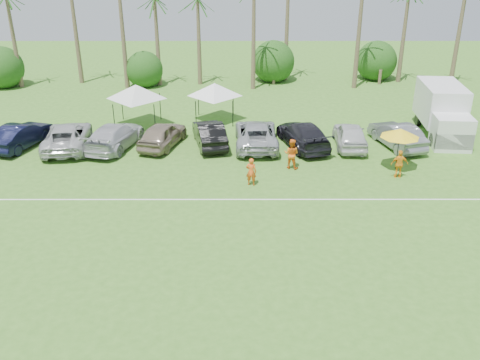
{
  "coord_description": "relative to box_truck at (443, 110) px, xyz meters",
  "views": [
    {
      "loc": [
        2.79,
        -11.6,
        13.08
      ],
      "look_at": [
        2.81,
        13.06,
        1.6
      ],
      "focal_mm": 40.0,
      "sensor_mm": 36.0,
      "label": 1
    }
  ],
  "objects": [
    {
      "name": "field_lines",
      "position": [
        -16.92,
        -16.0,
        -1.84
      ],
      "size": [
        80.0,
        12.1,
        0.01
      ],
      "color": "white",
      "rests_on": "ground"
    },
    {
      "name": "palm_tree_4",
      "position": [
        -20.92,
        14.0,
        5.64
      ],
      "size": [
        2.4,
        2.4,
        8.9
      ],
      "color": "brown",
      "rests_on": "ground"
    },
    {
      "name": "palm_tree_8",
      "position": [
        -3.92,
        14.0,
        5.64
      ],
      "size": [
        2.4,
        2.4,
        8.9
      ],
      "color": "brown",
      "rests_on": "ground"
    },
    {
      "name": "bush_tree_0",
      "position": [
        -35.92,
        15.0,
        -0.04
      ],
      "size": [
        4.0,
        4.0,
        4.0
      ],
      "color": "brown",
      "rests_on": "ground"
    },
    {
      "name": "bush_tree_1",
      "position": [
        -22.92,
        15.0,
        -0.04
      ],
      "size": [
        4.0,
        4.0,
        4.0
      ],
      "color": "brown",
      "rests_on": "ground"
    },
    {
      "name": "bush_tree_2",
      "position": [
        -10.92,
        15.0,
        -0.04
      ],
      "size": [
        4.0,
        4.0,
        4.0
      ],
      "color": "brown",
      "rests_on": "ground"
    },
    {
      "name": "bush_tree_3",
      "position": [
        -0.92,
        15.0,
        -0.04
      ],
      "size": [
        4.0,
        4.0,
        4.0
      ],
      "color": "brown",
      "rests_on": "ground"
    },
    {
      "name": "sideline_player_a",
      "position": [
        -13.49,
        -8.16,
        -1.02
      ],
      "size": [
        0.67,
        0.51,
        1.64
      ],
      "primitive_type": "imported",
      "rotation": [
        0.0,
        0.0,
        2.93
      ],
      "color": "#F95D1B",
      "rests_on": "ground"
    },
    {
      "name": "sideline_player_b",
      "position": [
        -11.01,
        -5.77,
        -0.91
      ],
      "size": [
        1.1,
        0.98,
        1.86
      ],
      "primitive_type": "imported",
      "rotation": [
        0.0,
        0.0,
        2.78
      ],
      "color": "orange",
      "rests_on": "ground"
    },
    {
      "name": "sideline_player_c",
      "position": [
        -4.86,
        -7.15,
        -0.99
      ],
      "size": [
        1.0,
        0.42,
        1.7
      ],
      "primitive_type": "imported",
      "rotation": [
        0.0,
        0.0,
        3.13
      ],
      "color": "#FB9F1B",
      "rests_on": "ground"
    },
    {
      "name": "box_truck",
      "position": [
        0.0,
        0.0,
        0.0
      ],
      "size": [
        3.0,
        6.85,
        3.44
      ],
      "rotation": [
        0.0,
        0.0,
        -0.08
      ],
      "color": "white",
      "rests_on": "ground"
    },
    {
      "name": "canopy_tent_left",
      "position": [
        -21.62,
        2.11,
        1.25
      ],
      "size": [
        4.46,
        4.46,
        3.62
      ],
      "color": "black",
      "rests_on": "ground"
    },
    {
      "name": "canopy_tent_right",
      "position": [
        -15.99,
        3.24,
        1.06
      ],
      "size": [
        4.18,
        4.18,
        3.39
      ],
      "color": "black",
      "rests_on": "ground"
    },
    {
      "name": "market_umbrella",
      "position": [
        -4.67,
        -5.92,
        0.48
      ],
      "size": [
        2.32,
        2.32,
        2.59
      ],
      "color": "black",
      "rests_on": "ground"
    },
    {
      "name": "parked_car_1",
      "position": [
        -28.65,
        -2.21,
        -1.02
      ],
      "size": [
        3.08,
        5.26,
        1.64
      ],
      "primitive_type": "imported",
      "rotation": [
        0.0,
        0.0,
        2.85
      ],
      "color": "black",
      "rests_on": "ground"
    },
    {
      "name": "parked_car_2",
      "position": [
        -25.53,
        -2.42,
        -1.02
      ],
      "size": [
        3.5,
        6.21,
        1.64
      ],
      "primitive_type": "imported",
      "rotation": [
        0.0,
        0.0,
        3.28
      ],
      "color": "#B6B6B6",
      "rests_on": "ground"
    },
    {
      "name": "parked_car_3",
      "position": [
        -22.41,
        -2.34,
        -1.02
      ],
      "size": [
        3.62,
        6.04,
        1.64
      ],
      "primitive_type": "imported",
      "rotation": [
        0.0,
        0.0,
        2.89
      ],
      "color": "#B7B7BC",
      "rests_on": "ground"
    },
    {
      "name": "parked_car_4",
      "position": [
        -19.28,
        -2.08,
        -1.02
      ],
      "size": [
        3.2,
        5.16,
        1.64
      ],
      "primitive_type": "imported",
      "rotation": [
        0.0,
        0.0,
        2.86
      ],
      "color": "gray",
      "rests_on": "ground"
    },
    {
      "name": "parked_car_5",
      "position": [
        -16.16,
        -1.9,
        -1.02
      ],
      "size": [
        2.74,
        5.23,
        1.64
      ],
      "primitive_type": "imported",
      "rotation": [
        0.0,
        0.0,
        3.35
      ],
      "color": "black",
      "rests_on": "ground"
    },
    {
      "name": "parked_car_6",
      "position": [
        -13.04,
        -2.05,
        -1.02
      ],
      "size": [
        2.81,
        5.94,
        1.64
      ],
      "primitive_type": "imported",
      "rotation": [
        0.0,
        0.0,
        3.16
      ],
      "color": "#A4A7AA",
      "rests_on": "ground"
    },
    {
      "name": "parked_car_7",
      "position": [
        -9.91,
        -2.11,
        -1.02
      ],
      "size": [
        3.68,
        6.05,
        1.64
      ],
      "primitive_type": "imported",
      "rotation": [
        0.0,
        0.0,
        3.4
      ],
      "color": "black",
      "rests_on": "ground"
    },
    {
      "name": "parked_car_8",
      "position": [
        -6.79,
        -2.18,
        -1.02
      ],
      "size": [
        2.19,
        4.91,
        1.64
      ],
      "primitive_type": "imported",
      "rotation": [
        0.0,
        0.0,
        3.09
      ],
      "color": "silver",
      "rests_on": "ground"
    },
    {
      "name": "parked_car_9",
      "position": [
        -3.67,
        -2.15,
        -1.02
      ],
      "size": [
        3.02,
        5.26,
        1.64
      ],
      "primitive_type": "imported",
      "rotation": [
        0.0,
        0.0,
        3.42
      ],
      "color": "slate",
      "rests_on": "ground"
    }
  ]
}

